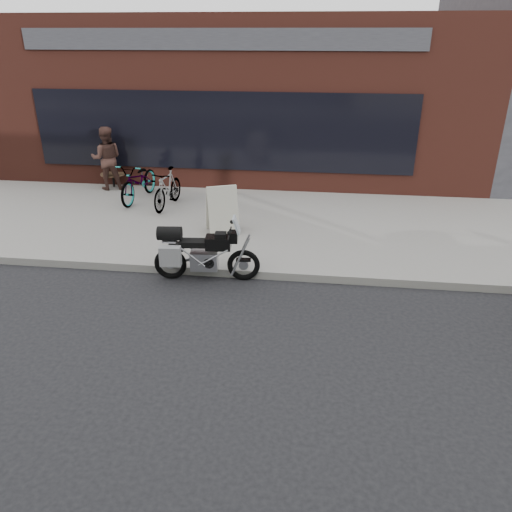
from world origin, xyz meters
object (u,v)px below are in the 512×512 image
Objects in this scene: sandwich_sign at (222,209)px; cafe_table at (113,174)px; bicycle_rear at (167,188)px; cafe_patron_left at (107,158)px; bicycle_front at (139,181)px; motorcycle at (199,253)px.

cafe_table is at bearing 118.54° from sandwich_sign.
cafe_table is at bearing 150.26° from bicycle_rear.
bicycle_rear is 0.93× the size of cafe_patron_left.
bicycle_front is 2.82× the size of cafe_table.
sandwich_sign is at bearing -31.02° from bicycle_front.
sandwich_sign is (1.62, -1.44, 0.04)m from bicycle_rear.
cafe_patron_left is (-0.02, -0.20, 0.49)m from cafe_table.
motorcycle reaches higher than bicycle_rear.
cafe_patron_left is at bearing 154.41° from bicycle_rear.
motorcycle is 1.22× the size of bicycle_rear.
cafe_table is at bearing 143.68° from bicycle_front.
bicycle_rear is at bearing -21.53° from bicycle_front.
motorcycle is at bearing -53.98° from cafe_table.
cafe_patron_left is at bearing 120.68° from sandwich_sign.
bicycle_front is (-2.46, 3.89, 0.12)m from motorcycle.
motorcycle is at bearing -51.39° from bicycle_front.
bicycle_front is 0.99m from bicycle_rear.
cafe_patron_left reaches higher than cafe_table.
cafe_table is (-1.13, 1.04, -0.14)m from bicycle_front.
motorcycle is 3.78m from bicycle_rear.
bicycle_rear is at bearing -36.84° from cafe_table.
cafe_table is (-2.00, 1.50, -0.12)m from bicycle_rear.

